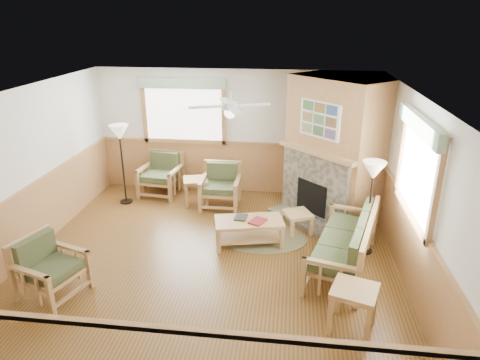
# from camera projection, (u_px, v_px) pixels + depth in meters

# --- Properties ---
(floor) EXTENTS (6.00, 6.00, 0.01)m
(floor) POSITION_uv_depth(u_px,v_px,m) (211.00, 260.00, 6.99)
(floor) COLOR brown
(floor) RESTS_ON ground
(ceiling) EXTENTS (6.00, 6.00, 0.01)m
(ceiling) POSITION_uv_depth(u_px,v_px,m) (206.00, 94.00, 6.01)
(ceiling) COLOR white
(ceiling) RESTS_ON floor
(wall_back) EXTENTS (6.00, 0.02, 2.70)m
(wall_back) POSITION_uv_depth(u_px,v_px,m) (235.00, 133.00, 9.27)
(wall_back) COLOR white
(wall_back) RESTS_ON floor
(wall_front) EXTENTS (6.00, 0.02, 2.70)m
(wall_front) POSITION_uv_depth(u_px,v_px,m) (143.00, 309.00, 3.72)
(wall_front) COLOR white
(wall_front) RESTS_ON floor
(wall_left) EXTENTS (0.02, 6.00, 2.70)m
(wall_left) POSITION_uv_depth(u_px,v_px,m) (24.00, 175.00, 6.84)
(wall_left) COLOR white
(wall_left) RESTS_ON floor
(wall_right) EXTENTS (0.02, 6.00, 2.70)m
(wall_right) POSITION_uv_depth(u_px,v_px,m) (413.00, 193.00, 6.16)
(wall_right) COLOR white
(wall_right) RESTS_ON floor
(wainscot) EXTENTS (6.00, 6.00, 1.10)m
(wainscot) POSITION_uv_depth(u_px,v_px,m) (210.00, 230.00, 6.79)
(wainscot) COLOR #A67543
(wainscot) RESTS_ON floor
(fireplace) EXTENTS (3.11, 3.11, 2.70)m
(fireplace) POSITION_uv_depth(u_px,v_px,m) (334.00, 149.00, 8.16)
(fireplace) COLOR #A67543
(fireplace) RESTS_ON floor
(window_back) EXTENTS (1.90, 0.16, 1.50)m
(window_back) POSITION_uv_depth(u_px,v_px,m) (182.00, 77.00, 8.93)
(window_back) COLOR white
(window_back) RESTS_ON wall_back
(window_right) EXTENTS (0.16, 1.90, 1.50)m
(window_right) POSITION_uv_depth(u_px,v_px,m) (427.00, 115.00, 5.55)
(window_right) COLOR white
(window_right) RESTS_ON wall_right
(ceiling_fan) EXTENTS (1.59, 1.59, 0.36)m
(ceiling_fan) POSITION_uv_depth(u_px,v_px,m) (230.00, 94.00, 6.27)
(ceiling_fan) COLOR white
(ceiling_fan) RESTS_ON ceiling
(sofa) EXTENTS (2.12, 1.31, 0.91)m
(sofa) POSITION_uv_depth(u_px,v_px,m) (343.00, 242.00, 6.61)
(sofa) COLOR #AB8450
(sofa) RESTS_ON floor
(armchair_back_left) EXTENTS (0.91, 0.91, 0.92)m
(armchair_back_left) POSITION_uv_depth(u_px,v_px,m) (160.00, 175.00, 9.36)
(armchair_back_left) COLOR #AB8450
(armchair_back_left) RESTS_ON floor
(armchair_back_right) EXTENTS (0.79, 0.79, 0.88)m
(armchair_back_right) POSITION_uv_depth(u_px,v_px,m) (220.00, 186.00, 8.80)
(armchair_back_right) COLOR #AB8450
(armchair_back_right) RESTS_ON floor
(armchair_left) EXTENTS (0.98, 0.98, 0.87)m
(armchair_left) POSITION_uv_depth(u_px,v_px,m) (51.00, 268.00, 5.98)
(armchair_left) COLOR #AB8450
(armchair_left) RESTS_ON floor
(coffee_table) EXTENTS (1.26, 0.82, 0.46)m
(coffee_table) POSITION_uv_depth(u_px,v_px,m) (249.00, 232.00, 7.39)
(coffee_table) COLOR #AB8450
(coffee_table) RESTS_ON floor
(end_table_chairs) EXTENTS (0.60, 0.59, 0.55)m
(end_table_chairs) POSITION_uv_depth(u_px,v_px,m) (196.00, 191.00, 8.98)
(end_table_chairs) COLOR #AB8450
(end_table_chairs) RESTS_ON floor
(end_table_sofa) EXTENTS (0.68, 0.67, 0.61)m
(end_table_sofa) POSITION_uv_depth(u_px,v_px,m) (353.00, 309.00, 5.35)
(end_table_sofa) COLOR #AB8450
(end_table_sofa) RESTS_ON floor
(footstool) EXTENTS (0.60, 0.60, 0.39)m
(footstool) POSITION_uv_depth(u_px,v_px,m) (297.00, 222.00, 7.81)
(footstool) COLOR #AB8450
(footstool) RESTS_ON floor
(braided_rug) EXTENTS (1.65, 1.65, 0.01)m
(braided_rug) POSITION_uv_depth(u_px,v_px,m) (261.00, 238.00, 7.67)
(braided_rug) COLOR brown
(braided_rug) RESTS_ON floor
(floor_lamp_left) EXTENTS (0.50, 0.50, 1.70)m
(floor_lamp_left) POSITION_uv_depth(u_px,v_px,m) (123.00, 165.00, 8.82)
(floor_lamp_left) COLOR black
(floor_lamp_left) RESTS_ON floor
(floor_lamp_right) EXTENTS (0.41, 0.41, 1.61)m
(floor_lamp_right) POSITION_uv_depth(u_px,v_px,m) (369.00, 208.00, 6.95)
(floor_lamp_right) COLOR black
(floor_lamp_right) RESTS_ON floor
(book_red) EXTENTS (0.33, 0.36, 0.03)m
(book_red) POSITION_uv_depth(u_px,v_px,m) (258.00, 220.00, 7.23)
(book_red) COLOR maroon
(book_red) RESTS_ON coffee_table
(book_dark) EXTENTS (0.22, 0.29, 0.03)m
(book_dark) POSITION_uv_depth(u_px,v_px,m) (241.00, 217.00, 7.37)
(book_dark) COLOR #272821
(book_dark) RESTS_ON coffee_table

